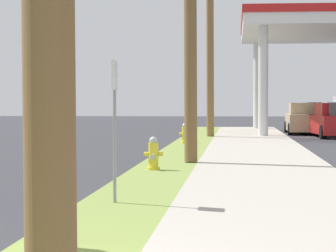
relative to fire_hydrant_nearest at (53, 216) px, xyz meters
The scene contains 7 objects.
fire_hydrant_nearest is the anchor object (origin of this frame).
fire_hydrant_second 9.03m from the fire_hydrant_nearest, 89.64° to the left, with size 0.42×0.38×0.74m.
fire_hydrant_third 19.81m from the fire_hydrant_nearest, 89.92° to the left, with size 0.42×0.37×0.74m.
utility_pole_background 25.88m from the fire_hydrant_nearest, 88.34° to the left, with size 1.16×0.97×9.28m.
street_sign_post 3.73m from the fire_hydrant_nearest, 88.78° to the left, with size 0.05×0.36×2.12m.
car_red_by_near_pump 28.44m from the fire_hydrant_nearest, 77.03° to the left, with size 2.23×4.62×1.57m.
car_tan_by_far_pump 31.67m from the fire_hydrant_nearest, 80.24° to the left, with size 1.99×4.52×1.57m.
Camera 1 is at (2.35, -5.78, 1.62)m, focal length 81.45 mm.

